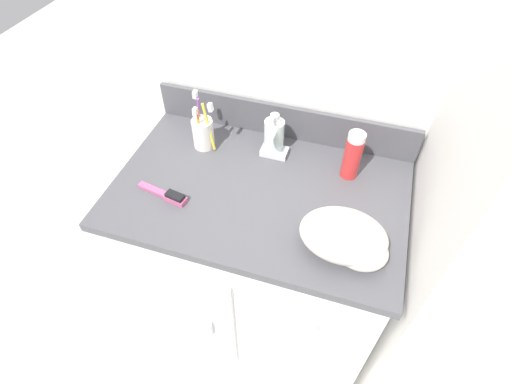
% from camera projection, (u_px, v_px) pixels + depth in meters
% --- Properties ---
extents(ground_plane, '(6.00, 6.00, 0.00)m').
position_uv_depth(ground_plane, '(258.00, 305.00, 1.82)').
color(ground_plane, beige).
extents(wall_back, '(1.09, 0.08, 2.20)m').
position_uv_depth(wall_back, '(292.00, 42.00, 1.23)').
color(wall_back, silver).
rests_on(wall_back, ground_plane).
extents(wall_right, '(0.08, 0.66, 2.20)m').
position_uv_depth(wall_right, '(472.00, 143.00, 0.90)').
color(wall_right, silver).
rests_on(wall_right, ground_plane).
extents(vanity, '(0.91, 0.59, 0.78)m').
position_uv_depth(vanity, '(258.00, 257.00, 1.52)').
color(vanity, white).
rests_on(vanity, ground_plane).
extents(backsplash, '(0.91, 0.02, 0.12)m').
position_uv_depth(backsplash, '(283.00, 121.00, 1.38)').
color(backsplash, '#4C4C51').
rests_on(backsplash, vanity).
extents(sink_faucet, '(0.09, 0.09, 0.14)m').
position_uv_depth(sink_faucet, '(275.00, 143.00, 1.32)').
color(sink_faucet, silver).
rests_on(sink_faucet, vanity).
extents(toothbrush_cup, '(0.09, 0.08, 0.20)m').
position_uv_depth(toothbrush_cup, '(203.00, 132.00, 1.34)').
color(toothbrush_cup, white).
rests_on(toothbrush_cup, vanity).
extents(soap_dispenser, '(0.07, 0.07, 0.16)m').
position_uv_depth(soap_dispenser, '(274.00, 136.00, 1.32)').
color(soap_dispenser, silver).
rests_on(soap_dispenser, vanity).
extents(shaving_cream_can, '(0.05, 0.05, 0.17)m').
position_uv_depth(shaving_cream_can, '(353.00, 155.00, 1.23)').
color(shaving_cream_can, red).
rests_on(shaving_cream_can, vanity).
extents(hairbrush, '(0.17, 0.06, 0.03)m').
position_uv_depth(hairbrush, '(168.00, 195.00, 1.22)').
color(hairbrush, '#C1517F').
rests_on(hairbrush, vanity).
extents(hand_towel, '(0.24, 0.18, 0.11)m').
position_uv_depth(hand_towel, '(347.00, 239.00, 1.06)').
color(hand_towel, beige).
rests_on(hand_towel, vanity).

